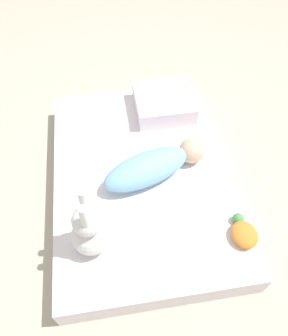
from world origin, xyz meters
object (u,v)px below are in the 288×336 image
Objects in this scene: swaddled_baby at (154,166)px; pillow at (164,103)px; bunny_plush at (90,230)px; turtle_plush at (244,232)px.

swaddled_baby is 0.47m from pillow.
pillow is 0.91× the size of bunny_plush.
bunny_plush is at bearing 149.83° from pillow.
turtle_plush is (-0.38, -0.32, -0.04)m from swaddled_baby.
bunny_plush is at bearing -153.22° from swaddled_baby.
swaddled_baby is at bearing -44.44° from bunny_plush.
turtle_plush is at bearing -95.41° from bunny_plush.
swaddled_baby is at bearing 163.48° from pillow.
pillow is at bearing 54.70° from swaddled_baby.
bunny_plush is 0.64m from turtle_plush.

